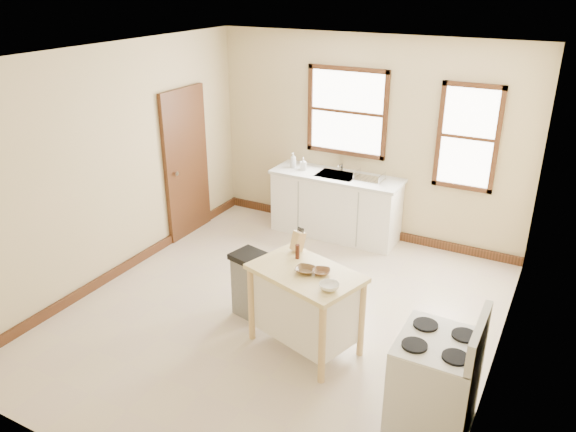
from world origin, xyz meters
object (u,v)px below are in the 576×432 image
at_px(trash_bin, 251,284).
at_px(kitchen_island, 305,309).
at_px(soap_bottle_b, 303,164).
at_px(pepper_grinder, 297,252).
at_px(soap_bottle_a, 293,160).
at_px(knife_block, 298,242).
at_px(bowl_a, 305,270).
at_px(bowl_b, 321,272).
at_px(bowl_c, 329,286).
at_px(dish_rack, 369,177).
at_px(gas_stove, 436,371).

bearing_deg(trash_bin, kitchen_island, -4.80).
xyz_separation_m(soap_bottle_b, pepper_grinder, (1.13, -2.37, -0.06)).
distance_m(kitchen_island, trash_bin, 0.84).
height_order(soap_bottle_a, knife_block, soap_bottle_a).
relative_size(bowl_a, bowl_b, 1.13).
relative_size(knife_block, bowl_c, 1.08).
bearing_deg(knife_block, soap_bottle_a, 143.08).
relative_size(dish_rack, pepper_grinder, 2.54).
relative_size(pepper_grinder, bowl_c, 0.81).
relative_size(bowl_a, gas_stove, 0.17).
xyz_separation_m(kitchen_island, pepper_grinder, (-0.19, 0.19, 0.51)).
xyz_separation_m(soap_bottle_a, kitchen_island, (1.50, -2.59, -0.60)).
bearing_deg(soap_bottle_b, soap_bottle_a, 151.45).
relative_size(dish_rack, trash_bin, 0.51).
bearing_deg(dish_rack, bowl_c, -69.56).
xyz_separation_m(dish_rack, bowl_a, (0.34, -2.63, -0.07)).
relative_size(soap_bottle_a, kitchen_island, 0.21).
relative_size(bowl_c, trash_bin, 0.25).
distance_m(dish_rack, knife_block, 2.25).
bearing_deg(bowl_c, soap_bottle_a, 123.35).
bearing_deg(gas_stove, trash_bin, 161.60).
relative_size(bowl_a, trash_bin, 0.26).
relative_size(dish_rack, bowl_c, 2.05).
bearing_deg(trash_bin, bowl_b, -0.73).
bearing_deg(soap_bottle_b, bowl_a, -84.02).
relative_size(kitchen_island, trash_bin, 1.44).
bearing_deg(bowl_a, bowl_c, -28.17).
xyz_separation_m(dish_rack, bowl_c, (0.67, -2.81, -0.07)).
height_order(soap_bottle_a, gas_stove, soap_bottle_a).
xyz_separation_m(soap_bottle_b, gas_stove, (2.74, -3.04, -0.45)).
relative_size(bowl_b, trash_bin, 0.23).
distance_m(soap_bottle_b, bowl_c, 3.23).
distance_m(pepper_grinder, trash_bin, 0.83).
bearing_deg(bowl_c, dish_rack, 103.50).
relative_size(dish_rack, knife_block, 1.90).
distance_m(kitchen_island, bowl_c, 0.61).
bearing_deg(pepper_grinder, dish_rack, 93.44).
height_order(bowl_a, gas_stove, gas_stove).
xyz_separation_m(trash_bin, gas_stove, (2.21, -0.73, 0.19)).
height_order(dish_rack, bowl_b, dish_rack).
height_order(pepper_grinder, bowl_a, pepper_grinder).
height_order(knife_block, trash_bin, knife_block).
height_order(pepper_grinder, gas_stove, gas_stove).
bearing_deg(knife_block, bowl_c, -18.19).
xyz_separation_m(soap_bottle_a, dish_rack, (1.16, 0.02, -0.06)).
bearing_deg(kitchen_island, gas_stove, -1.96).
xyz_separation_m(soap_bottle_b, trash_bin, (0.53, -2.31, -0.64)).
height_order(pepper_grinder, bowl_b, pepper_grinder).
bearing_deg(soap_bottle_a, trash_bin, -71.73).
bearing_deg(bowl_b, soap_bottle_b, 120.18).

